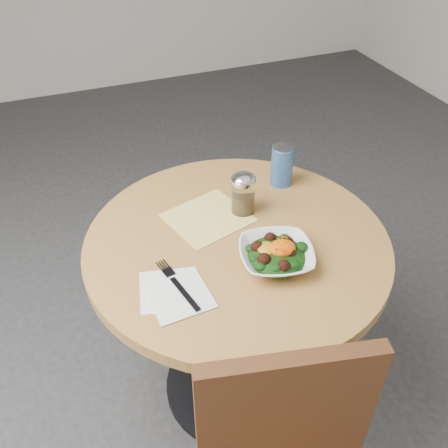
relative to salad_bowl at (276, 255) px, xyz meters
name	(u,v)px	position (x,y,z in m)	size (l,w,h in m)	color
ground	(234,385)	(-0.06, 0.13, -0.78)	(6.00, 6.00, 0.00)	#2B2C2E
table	(236,286)	(-0.06, 0.13, -0.23)	(0.90, 0.90, 0.75)	black
cloth_napkin	(208,217)	(-0.11, 0.26, -0.03)	(0.23, 0.21, 0.00)	#EAB20C
paper_napkins	(174,293)	(-0.30, -0.01, -0.03)	(0.19, 0.20, 0.00)	white
salad_bowl	(276,255)	(0.00, 0.00, 0.00)	(0.25, 0.25, 0.08)	silver
fork	(176,283)	(-0.28, 0.02, -0.02)	(0.06, 0.22, 0.00)	black
spice_shaker	(243,194)	(0.01, 0.25, 0.04)	(0.08, 0.08, 0.14)	silver
beverage_can	(282,165)	(0.19, 0.35, 0.04)	(0.07, 0.07, 0.14)	navy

